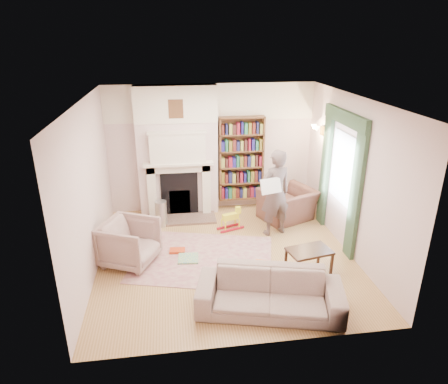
{
  "coord_description": "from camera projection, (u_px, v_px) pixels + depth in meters",
  "views": [
    {
      "loc": [
        -0.92,
        -6.24,
        3.76
      ],
      "look_at": [
        0.0,
        0.25,
        1.15
      ],
      "focal_mm": 32.0,
      "sensor_mm": 36.0,
      "label": 1
    }
  ],
  "objects": [
    {
      "name": "paraffin_heater",
      "position": [
        161.0,
        214.0,
        8.3
      ],
      "size": [
        0.28,
        0.28,
        0.55
      ],
      "primitive_type": "cylinder",
      "rotation": [
        0.0,
        0.0,
        -0.21
      ],
      "color": "#A6AAAE",
      "rests_on": "floor"
    },
    {
      "name": "rug",
      "position": [
        203.0,
        258.0,
        7.16
      ],
      "size": [
        2.81,
        2.41,
        0.01
      ],
      "primitive_type": "cube",
      "rotation": [
        0.0,
        0.0,
        -0.26
      ],
      "color": "#C0B191",
      "rests_on": "floor"
    },
    {
      "name": "curtain_left",
      "position": [
        356.0,
        194.0,
        6.82
      ],
      "size": [
        0.07,
        0.32,
        2.4
      ],
      "primitive_type": "cube",
      "color": "#294029",
      "rests_on": "floor"
    },
    {
      "name": "game_box_lid",
      "position": [
        177.0,
        251.0,
        7.35
      ],
      "size": [
        0.29,
        0.21,
        0.05
      ],
      "primitive_type": "cube",
      "rotation": [
        0.0,
        0.0,
        -0.09
      ],
      "color": "#BF3915",
      "rests_on": "rug"
    },
    {
      "name": "sofa",
      "position": [
        270.0,
        293.0,
        5.72
      ],
      "size": [
        2.21,
        1.29,
        0.61
      ],
      "primitive_type": "imported",
      "rotation": [
        0.0,
        0.0,
        -0.25
      ],
      "color": "#A8A08B",
      "rests_on": "floor"
    },
    {
      "name": "ceiling",
      "position": [
        226.0,
        100.0,
        6.22
      ],
      "size": [
        4.5,
        4.5,
        0.0
      ],
      "primitive_type": "plane",
      "rotation": [
        3.14,
        0.0,
        0.0
      ],
      "color": "white",
      "rests_on": "wall_back"
    },
    {
      "name": "rocking_horse",
      "position": [
        230.0,
        219.0,
        8.15
      ],
      "size": [
        0.57,
        0.38,
        0.47
      ],
      "primitive_type": null,
      "rotation": [
        0.0,
        0.0,
        0.34
      ],
      "color": "yellow",
      "rests_on": "rug"
    },
    {
      "name": "bookcase",
      "position": [
        241.0,
        159.0,
        8.85
      ],
      "size": [
        1.0,
        0.24,
        1.85
      ],
      "primitive_type": "cube",
      "color": "brown",
      "rests_on": "floor"
    },
    {
      "name": "comic_annuals",
      "position": [
        245.0,
        267.0,
        6.87
      ],
      "size": [
        0.93,
        0.46,
        0.02
      ],
      "color": "red",
      "rests_on": "rug"
    },
    {
      "name": "wall_right",
      "position": [
        352.0,
        177.0,
        7.03
      ],
      "size": [
        0.0,
        4.5,
        4.5
      ],
      "primitive_type": "plane",
      "rotation": [
        1.57,
        0.0,
        -1.57
      ],
      "color": "beige",
      "rests_on": "floor"
    },
    {
      "name": "coffee_table",
      "position": [
        308.0,
        262.0,
        6.64
      ],
      "size": [
        0.78,
        0.58,
        0.45
      ],
      "primitive_type": null,
      "rotation": [
        0.0,
        0.0,
        0.2
      ],
      "color": "#382013",
      "rests_on": "floor"
    },
    {
      "name": "wall_sconce",
      "position": [
        313.0,
        131.0,
        8.2
      ],
      "size": [
        0.2,
        0.24,
        0.24
      ],
      "primitive_type": null,
      "color": "gold",
      "rests_on": "wall_right"
    },
    {
      "name": "window",
      "position": [
        342.0,
        168.0,
        7.38
      ],
      "size": [
        0.02,
        0.9,
        1.3
      ],
      "primitive_type": "cube",
      "color": "silver",
      "rests_on": "wall_right"
    },
    {
      "name": "board_game",
      "position": [
        188.0,
        258.0,
        7.12
      ],
      "size": [
        0.38,
        0.38,
        0.03
      ],
      "primitive_type": "cube",
      "rotation": [
        0.0,
        0.0,
        -0.09
      ],
      "color": "#C6CD48",
      "rests_on": "rug"
    },
    {
      "name": "curtain_right",
      "position": [
        325.0,
        169.0,
        8.11
      ],
      "size": [
        0.07,
        0.32,
        2.4
      ],
      "primitive_type": "cube",
      "color": "#294029",
      "rests_on": "floor"
    },
    {
      "name": "man_reading",
      "position": [
        275.0,
        193.0,
        7.76
      ],
      "size": [
        0.73,
        0.58,
        1.75
      ],
      "primitive_type": "imported",
      "rotation": [
        0.0,
        0.0,
        3.43
      ],
      "color": "#564645",
      "rests_on": "floor"
    },
    {
      "name": "wall_front",
      "position": [
        254.0,
        250.0,
        4.67
      ],
      "size": [
        4.5,
        0.0,
        4.5
      ],
      "primitive_type": "plane",
      "rotation": [
        -1.57,
        0.0,
        0.0
      ],
      "color": "beige",
      "rests_on": "floor"
    },
    {
      "name": "armchair_reading",
      "position": [
        287.0,
        205.0,
        8.56
      ],
      "size": [
        1.33,
        1.26,
        0.69
      ],
      "primitive_type": "imported",
      "rotation": [
        0.0,
        0.0,
        3.54
      ],
      "color": "#4D2D29",
      "rests_on": "floor"
    },
    {
      "name": "armchair_left",
      "position": [
        130.0,
        243.0,
        6.89
      ],
      "size": [
        1.14,
        1.13,
        0.79
      ],
      "primitive_type": "imported",
      "rotation": [
        0.0,
        0.0,
        1.14
      ],
      "color": "#AD9F8F",
      "rests_on": "floor"
    },
    {
      "name": "fireplace",
      "position": [
        178.0,
        153.0,
        8.53
      ],
      "size": [
        1.7,
        0.58,
        2.8
      ],
      "color": "beige",
      "rests_on": "floor"
    },
    {
      "name": "floor",
      "position": [
        226.0,
        256.0,
        7.25
      ],
      "size": [
        4.5,
        4.5,
        0.0
      ],
      "primitive_type": "plane",
      "color": "olive",
      "rests_on": "ground"
    },
    {
      "name": "wall_back",
      "position": [
        211.0,
        148.0,
        8.81
      ],
      "size": [
        4.5,
        0.0,
        4.5
      ],
      "primitive_type": "plane",
      "rotation": [
        1.57,
        0.0,
        0.0
      ],
      "color": "beige",
      "rests_on": "floor"
    },
    {
      "name": "wall_left",
      "position": [
        88.0,
        190.0,
        6.44
      ],
      "size": [
        0.0,
        4.5,
        4.5
      ],
      "primitive_type": "plane",
      "rotation": [
        1.57,
        0.0,
        1.57
      ],
      "color": "beige",
      "rests_on": "floor"
    },
    {
      "name": "newspaper",
      "position": [
        271.0,
        186.0,
        7.47
      ],
      "size": [
        0.44,
        0.23,
        0.28
      ],
      "primitive_type": "cube",
      "rotation": [
        -0.35,
        0.0,
        0.28
      ],
      "color": "white",
      "rests_on": "man_reading"
    },
    {
      "name": "pelmet",
      "position": [
        346.0,
        118.0,
        7.03
      ],
      "size": [
        0.09,
        1.7,
        0.24
      ],
      "primitive_type": "cube",
      "color": "#294029",
      "rests_on": "wall_right"
    }
  ]
}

